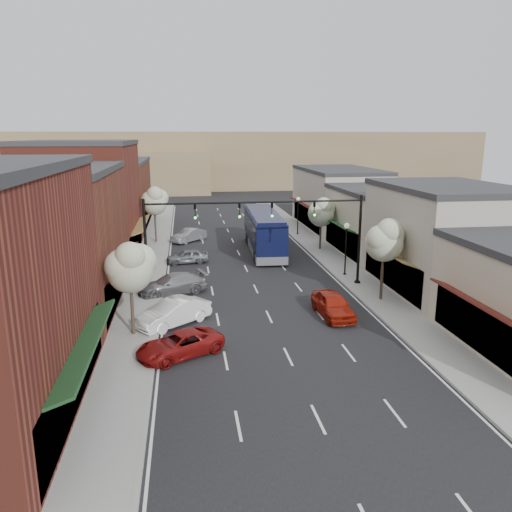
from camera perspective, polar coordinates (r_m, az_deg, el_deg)
name	(u,v)px	position (r m, az deg, el deg)	size (l,w,h in m)	color
ground	(275,328)	(30.42, 2.14, -8.26)	(160.00, 160.00, 0.00)	black
sidewalk_left	(151,259)	(47.72, -11.89, -0.31)	(2.80, 73.00, 0.15)	gray
sidewalk_right	(325,253)	(49.50, 7.89, 0.36)	(2.80, 73.00, 0.15)	gray
curb_left	(166,258)	(47.65, -10.21, -0.25)	(0.25, 73.00, 0.17)	gray
curb_right	(311,253)	(49.13, 6.32, 0.31)	(0.25, 73.00, 0.17)	gray
bldg_left_midnear	(46,240)	(35.59, -22.86, 1.73)	(10.14, 14.10, 9.40)	brown
bldg_left_midfar	(85,201)	(48.98, -18.96, 5.95)	(10.14, 14.10, 10.90)	maroon
bldg_left_far	(110,195)	(64.80, -16.33, 6.74)	(10.14, 18.10, 8.40)	brown
bldg_right_midnear	(443,239)	(39.38, 20.59, 1.88)	(9.14, 12.10, 7.90)	#B1A698
bldg_right_midfar	(380,221)	(50.15, 14.00, 3.86)	(9.14, 12.10, 6.40)	#BAAD93
bldg_right_far	(337,199)	(63.13, 9.29, 6.48)	(9.14, 16.10, 7.40)	#B1A698
hill_far	(205,159)	(117.99, -5.82, 10.99)	(120.00, 30.00, 12.00)	#7A6647
hill_near	(84,172)	(107.85, -19.05, 9.02)	(50.00, 20.00, 8.00)	#7A6647
signal_mast_right	(330,227)	(37.94, 8.42, 3.29)	(8.22, 0.46, 7.00)	black
signal_mast_left	(179,231)	(36.38, -8.84, 2.83)	(8.22, 0.46, 7.00)	black
tree_right_near	(385,239)	(35.13, 14.55, 1.89)	(2.85, 2.65, 5.95)	#47382B
tree_right_far	(322,211)	(50.11, 7.52, 5.10)	(2.85, 2.65, 5.43)	#47382B
tree_left_near	(130,266)	(28.77, -14.16, -1.12)	(2.85, 2.65, 5.69)	#47382B
tree_left_far	(155,200)	(54.21, -11.51, 6.24)	(2.85, 2.65, 6.13)	#47382B
lamp_post_near	(346,240)	(41.24, 10.26, 1.76)	(0.44, 0.44, 4.44)	black
lamp_post_far	(298,210)	(57.84, 4.82, 5.32)	(0.44, 0.44, 4.44)	black
coach_bus	(264,231)	(49.61, 0.89, 2.86)	(3.35, 13.07, 3.96)	black
red_hatchback	(333,305)	(32.46, 8.78, -5.51)	(1.85, 4.59, 1.56)	#98190B
parked_car_a	(180,344)	(26.91, -8.70, -9.95)	(2.15, 4.65, 1.29)	maroon
parked_car_b	(173,313)	(31.06, -9.43, -6.41)	(1.68, 4.82, 1.59)	white
parked_car_c	(173,284)	(37.07, -9.52, -3.17)	(2.07, 5.10, 1.48)	gray
parked_car_d	(187,256)	(45.65, -7.85, -0.04)	(1.52, 3.77, 1.29)	slate
parked_car_e	(189,235)	(54.84, -7.68, 2.35)	(1.51, 4.33, 1.43)	gray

